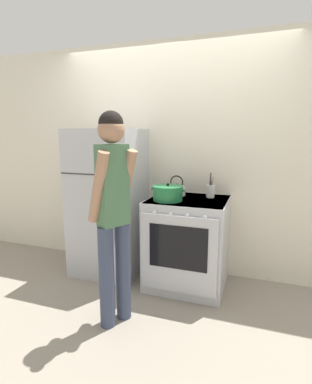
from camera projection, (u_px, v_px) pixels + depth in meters
The scene contains 8 objects.
ground_plane at pixel (169, 266), 3.59m from camera, with size 14.00×14.00×0.00m, color gray.
wall_back at pixel (171, 159), 3.38m from camera, with size 10.00×0.06×2.55m.
refrigerator at pixel (108, 202), 3.34m from camera, with size 0.74×0.67×1.61m.
stove_range at pixel (187, 242), 3.06m from camera, with size 0.78×0.74×0.92m.
dutch_oven_pot at pixel (168, 193), 2.91m from camera, with size 0.34×0.30×0.17m.
tea_kettle at pixel (177, 190), 3.17m from camera, with size 0.23×0.19×0.21m.
utensil_jar at pixel (211, 191), 3.06m from camera, with size 0.08×0.08×0.26m.
person at pixel (113, 208), 2.35m from camera, with size 0.38×0.42×1.73m.
Camera 1 is at (0.97, -3.22, 1.55)m, focal length 28.00 mm.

